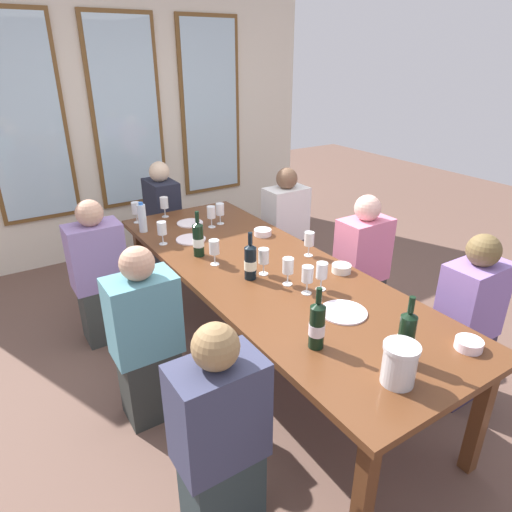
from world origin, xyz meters
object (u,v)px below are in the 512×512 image
Objects in this scene: white_plate_0 at (191,239)px; seated_person_5 at (285,231)px; wine_glass_5 at (307,275)px; wine_bottle_2 at (317,325)px; wine_bottle_1 at (250,261)px; tasting_bowl_1 at (341,268)px; wine_glass_9 at (220,210)px; seated_person_0 at (146,341)px; wine_glass_0 at (164,203)px; white_plate_1 at (190,223)px; water_bottle at (142,218)px; wine_glass_4 at (214,248)px; wine_glass_7 at (162,229)px; seated_person_3 at (467,324)px; tasting_bowl_0 at (469,344)px; wine_bottle_0 at (406,337)px; seated_person_2 at (220,442)px; wine_bottle_3 at (198,239)px; wine_glass_2 at (264,257)px; tasting_bowl_2 at (263,232)px; seated_person_6 at (164,221)px; wine_glass_10 at (309,240)px; seated_person_4 at (99,276)px; wine_glass_8 at (136,209)px; wine_glass_6 at (288,267)px; wine_glass_3 at (211,213)px; white_plate_2 at (343,312)px; dining_table at (266,278)px; seated_person_1 at (361,270)px; metal_pitcher at (399,364)px.

white_plate_0 is 1.08m from seated_person_5.
wine_bottle_2 is at bearing -123.89° from wine_glass_5.
wine_bottle_1 reaches higher than tasting_bowl_1.
wine_glass_9 is 1.42m from seated_person_0.
wine_glass_9 is at bearing -52.49° from wine_glass_0.
water_bottle is at bearing 174.22° from white_plate_1.
wine_glass_4 is 0.54m from wine_glass_7.
wine_glass_4 is 0.16× the size of seated_person_3.
seated_person_0 is (-0.69, -1.35, -0.34)m from wine_glass_0.
wine_bottle_0 is at bearing 162.70° from tasting_bowl_0.
wine_bottle_3 is at bearing 66.62° from seated_person_2.
wine_glass_7 is at bearing 110.12° from tasting_bowl_0.
tasting_bowl_2 is at bearing 56.81° from wine_glass_2.
seated_person_6 is at bearing 64.85° from seated_person_0.
wine_glass_10 is 0.16× the size of seated_person_4.
wine_bottle_2 is 2.46× the size of tasting_bowl_0.
tasting_bowl_2 is 0.12× the size of seated_person_4.
wine_glass_8 is at bearing 144.48° from wine_glass_9.
tasting_bowl_1 is at bearing 86.78° from tasting_bowl_0.
wine_bottle_3 is 0.29× the size of seated_person_2.
seated_person_0 is 1.00× the size of seated_person_3.
tasting_bowl_0 is 2.24m from seated_person_5.
tasting_bowl_2 is 0.77× the size of wine_glass_9.
seated_person_6 is (-0.39, 2.06, -0.24)m from tasting_bowl_1.
wine_glass_10 is (0.37, 0.26, 0.00)m from wine_glass_6.
wine_bottle_1 is at bearing -73.12° from wine_glass_7.
wine_glass_0 is 1.00× the size of wine_glass_3.
white_plate_1 is at bearing 99.49° from tasting_bowl_0.
wine_glass_6 is 2.04m from seated_person_6.
tasting_bowl_0 is 1.26m from wine_glass_10.
wine_bottle_2 reaches higher than white_plate_2.
wine_glass_7 is 0.16× the size of seated_person_3.
wine_glass_3 is (0.07, 0.88, 0.18)m from dining_table.
wine_glass_10 is at bearing -68.09° from wine_glass_0.
seated_person_1 and seated_person_4 have the same top height.
dining_table is 15.00× the size of metal_pitcher.
tasting_bowl_0 is 0.74× the size of wine_glass_6.
wine_glass_9 is at bearing 71.93° from wine_bottle_1.
seated_person_3 is (1.12, -0.10, -0.34)m from wine_bottle_2.
metal_pitcher is 1.65m from wine_bottle_3.
wine_glass_4 is at bearing 115.95° from wine_glass_6.
tasting_bowl_2 reaches higher than dining_table.
seated_person_6 is at bearing 71.50° from wine_glass_0.
white_plate_1 is at bearing 8.22° from seated_person_4.
wine_glass_8 reaches higher than tasting_bowl_1.
seated_person_0 is at bearing -154.84° from tasting_bowl_2.
dining_table is 0.86m from seated_person_0.
wine_bottle_0 is 1.40× the size of water_bottle.
seated_person_1 reaches higher than tasting_bowl_0.
seated_person_5 reaches higher than white_plate_1.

